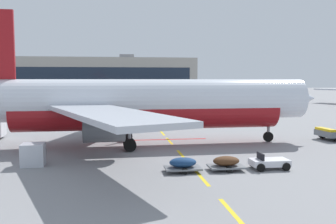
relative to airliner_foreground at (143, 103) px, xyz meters
name	(u,v)px	position (x,y,z in m)	size (l,w,h in m)	color
ground	(288,118)	(24.78, 20.98, -3.95)	(400.00, 400.00, 0.00)	gray
apron_paint_markings	(153,123)	(2.78, 17.74, -3.95)	(8.00, 94.23, 0.01)	yellow
airliner_foreground	(143,103)	(0.00, 0.00, 0.00)	(34.71, 34.62, 12.20)	silver
baggage_train	(227,163)	(4.90, -10.47, -3.42)	(8.61, 1.59, 1.14)	silver
uld_cargo_container	(33,155)	(-8.45, -7.11, -3.15)	(1.68, 1.64, 1.60)	#B7BCC6
terminal_satellite	(98,76)	(-9.78, 124.01, 3.59)	(81.64, 18.65, 16.64)	#9E998E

